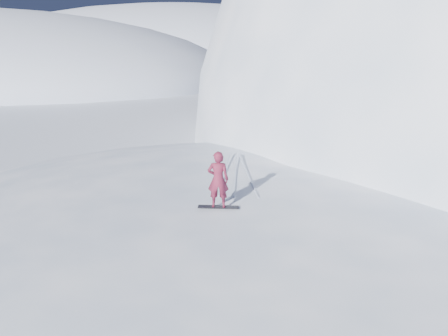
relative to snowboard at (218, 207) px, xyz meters
name	(u,v)px	position (x,y,z in m)	size (l,w,h in m)	color
ground	(246,286)	(1.14, -0.87, -2.41)	(400.00, 400.00, 0.00)	white
near_ridge	(282,246)	(2.14, 2.13, -2.41)	(36.00, 28.00, 4.80)	white
peak_shoulder	(415,149)	(11.14, 19.13, -2.41)	(28.00, 24.00, 18.00)	white
far_ridge_c	(170,66)	(-38.86, 109.13, -2.41)	(140.00, 90.00, 36.00)	white
wind_bumps	(240,253)	(0.58, 1.24, -2.41)	(16.00, 14.40, 1.00)	white
snowboard	(218,207)	(0.00, 0.00, 0.00)	(1.40, 0.26, 0.02)	black
snowboarder	(218,180)	(0.00, 0.00, 1.00)	(0.72, 0.47, 1.97)	maroon
board_tracks	(236,171)	(-0.07, 3.98, 0.01)	(2.20, 5.97, 0.04)	silver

